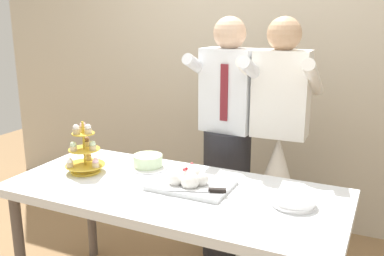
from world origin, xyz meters
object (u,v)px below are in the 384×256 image
dessert_table (173,201)px  cupcake_stand (84,153)px  round_cake (148,162)px  person_bride (276,185)px  plate_stack (294,201)px  main_cake_tray (191,180)px  person_groom (227,155)px

dessert_table → cupcake_stand: 0.61m
round_cake → person_bride: (0.66, 0.53, -0.23)m
dessert_table → round_cake: 0.38m
plate_stack → round_cake: size_ratio=0.89×
plate_stack → round_cake: 0.92m
cupcake_stand → main_cake_tray: (0.65, 0.06, -0.08)m
person_groom → round_cake: bearing=-121.5°
person_groom → person_bride: 0.38m
round_cake → person_bride: 0.87m
round_cake → plate_stack: bearing=-10.2°
person_bride → dessert_table: bearing=-116.6°
dessert_table → person_bride: 0.84m
dessert_table → round_cake: size_ratio=7.50×
person_groom → dessert_table: bearing=-92.3°
plate_stack → person_bride: 0.76m
dessert_table → plate_stack: bearing=5.1°
dessert_table → person_bride: person_bride is taller
cupcake_stand → plate_stack: bearing=2.8°
person_groom → person_bride: bearing=2.1°
plate_stack → person_groom: bearing=131.3°
person_groom → person_bride: (0.34, 0.01, -0.16)m
round_cake → person_bride: person_bride is taller
plate_stack → round_cake: round_cake is taller
person_bride → plate_stack: bearing=-70.0°
cupcake_stand → person_groom: bearing=50.5°
cupcake_stand → person_bride: bearing=38.2°
cupcake_stand → person_groom: size_ratio=0.18×
cupcake_stand → plate_stack: 1.21m
dessert_table → cupcake_stand: (-0.58, -0.00, 0.19)m
person_bride → person_groom: bearing=-177.9°
dessert_table → cupcake_stand: cupcake_stand is taller
main_cake_tray → person_groom: 0.68m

